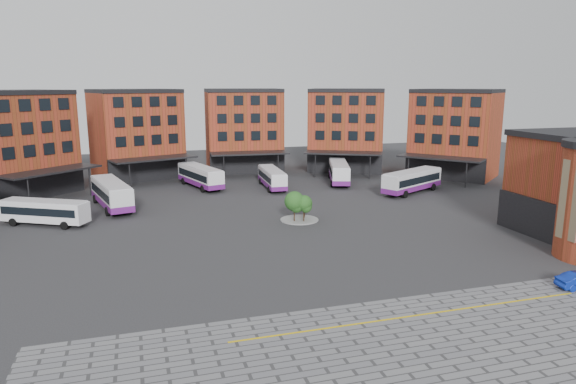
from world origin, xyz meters
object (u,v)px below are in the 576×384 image
object	(u,v)px
tree_island	(300,204)
bus_d	(272,178)
bus_c	(200,176)
bus_f	(412,181)
bus_b	(111,194)
bus_e	(339,172)
bus_a	(44,211)

from	to	relation	value
tree_island	bus_d	distance (m)	19.53
bus_c	bus_f	world-z (taller)	bus_f
bus_b	bus_d	distance (m)	23.64
tree_island	bus_e	bearing A→B (deg)	57.30
tree_island	bus_b	bearing A→B (deg)	148.24
bus_c	bus_a	bearing A→B (deg)	-155.94
bus_e	bus_b	bearing A→B (deg)	-148.96
bus_b	bus_c	xyz separation A→B (m)	(12.42, 10.12, -0.12)
bus_b	tree_island	bearing A→B (deg)	-45.34
bus_a	bus_c	xyz separation A→B (m)	(19.29, 16.51, 0.07)
bus_f	bus_a	bearing A→B (deg)	-113.12
tree_island	bus_a	world-z (taller)	tree_island
tree_island	bus_a	bearing A→B (deg)	166.79
bus_a	bus_c	distance (m)	25.39
bus_b	bus_e	xyz separation A→B (m)	(34.00, 7.65, -0.10)
bus_a	bus_b	distance (m)	9.38
bus_e	bus_f	distance (m)	12.53
bus_c	bus_e	xyz separation A→B (m)	(21.58, -2.47, 0.01)
bus_b	bus_d	size ratio (longest dim) A/B	1.20
tree_island	bus_b	size ratio (longest dim) A/B	0.35
bus_c	bus_f	bearing A→B (deg)	-40.43
bus_b	bus_f	size ratio (longest dim) A/B	1.10
bus_e	tree_island	bearing A→B (deg)	-104.34
bus_a	bus_f	distance (m)	48.18
tree_island	bus_a	xyz separation A→B (m)	(-27.69, 6.50, -0.28)
bus_a	bus_e	bearing A→B (deg)	-42.05
bus_a	bus_d	world-z (taller)	bus_d
tree_island	bus_e	distance (m)	24.41
bus_c	bus_d	size ratio (longest dim) A/B	1.13
bus_c	bus_f	distance (m)	31.44
bus_a	tree_island	bearing A→B (deg)	-74.22
bus_c	bus_e	distance (m)	21.72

